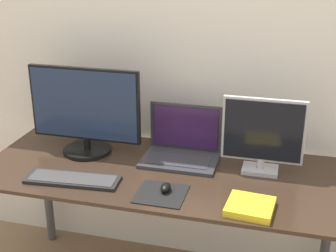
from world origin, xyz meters
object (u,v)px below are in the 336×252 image
object	(u,v)px
monitor_left	(85,112)
keyboard	(73,179)
monitor_right	(263,135)
book	(250,207)
mouse	(166,188)
laptop	(182,146)

from	to	relation	value
monitor_left	keyboard	world-z (taller)	monitor_left
monitor_right	book	size ratio (longest dim) A/B	1.88
monitor_right	mouse	distance (m)	0.53
keyboard	mouse	xyz separation A→B (m)	(0.45, 0.01, 0.01)
laptop	book	world-z (taller)	laptop
laptop	keyboard	size ratio (longest dim) A/B	0.85
laptop	book	size ratio (longest dim) A/B	1.85
laptop	book	distance (m)	0.57
book	monitor_left	bearing A→B (deg)	157.51
keyboard	mouse	bearing A→B (deg)	1.17
keyboard	mouse	distance (m)	0.45
monitor_right	keyboard	size ratio (longest dim) A/B	0.86
monitor_right	book	bearing A→B (deg)	-91.96
laptop	keyboard	world-z (taller)	laptop
mouse	book	size ratio (longest dim) A/B	0.35
mouse	book	world-z (taller)	mouse
monitor_right	laptop	bearing A→B (deg)	172.78
monitor_left	mouse	world-z (taller)	monitor_left
monitor_left	book	size ratio (longest dim) A/B	2.88
monitor_left	keyboard	xyz separation A→B (m)	(0.07, -0.32, -0.21)
monitor_left	book	distance (m)	0.99
monitor_left	laptop	world-z (taller)	monitor_left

